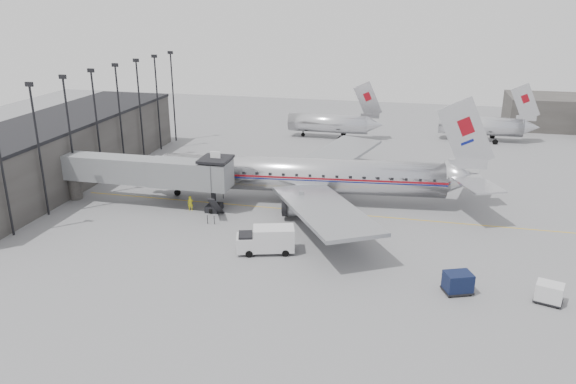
% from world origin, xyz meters
% --- Properties ---
extents(ground, '(160.00, 160.00, 0.00)m').
position_xyz_m(ground, '(0.00, 0.00, 0.00)').
color(ground, slate).
rests_on(ground, ground).
extents(terminal, '(12.00, 46.00, 8.00)m').
position_xyz_m(terminal, '(-34.00, 10.00, 4.00)').
color(terminal, '#363331').
rests_on(terminal, ground).
extents(apron_line, '(60.00, 0.15, 0.01)m').
position_xyz_m(apron_line, '(3.00, 6.00, 0.01)').
color(apron_line, gold).
rests_on(apron_line, ground).
extents(jet_bridge, '(21.00, 6.20, 7.10)m').
position_xyz_m(jet_bridge, '(-16.66, 3.67, 4.18)').
color(jet_bridge, slate).
rests_on(jet_bridge, ground).
extents(floodlight_masts, '(0.90, 42.25, 15.25)m').
position_xyz_m(floodlight_masts, '(-27.50, 13.00, 8.36)').
color(floodlight_masts, black).
rests_on(floodlight_masts, ground).
extents(distant_aircraft_near, '(16.39, 3.20, 10.26)m').
position_xyz_m(distant_aircraft_near, '(-1.79, 42.00, 2.73)').
color(distant_aircraft_near, silver).
rests_on(distant_aircraft_near, ground).
extents(distant_aircraft_mid, '(16.39, 3.20, 10.26)m').
position_xyz_m(distant_aircraft_mid, '(24.21, 46.00, 2.73)').
color(distant_aircraft_mid, silver).
rests_on(distant_aircraft_mid, ground).
extents(airliner, '(42.60, 39.32, 13.48)m').
position_xyz_m(airliner, '(1.02, 9.08, 3.39)').
color(airliner, silver).
rests_on(airliner, ground).
extents(service_van, '(6.00, 3.63, 2.65)m').
position_xyz_m(service_van, '(-0.29, -6.05, 1.39)').
color(service_van, silver).
rests_on(service_van, ground).
extents(baggage_cart_navy, '(2.84, 2.53, 1.85)m').
position_xyz_m(baggage_cart_navy, '(17.65, -10.00, 0.98)').
color(baggage_cart_navy, black).
rests_on(baggage_cart_navy, ground).
extents(baggage_cart_white, '(2.58, 2.24, 1.71)m').
position_xyz_m(baggage_cart_white, '(24.89, -10.00, 0.91)').
color(baggage_cart_white, silver).
rests_on(baggage_cart_white, ground).
extents(ramp_worker, '(0.71, 0.53, 1.78)m').
position_xyz_m(ramp_worker, '(-12.00, 3.00, 0.89)').
color(ramp_worker, yellow).
rests_on(ramp_worker, ground).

